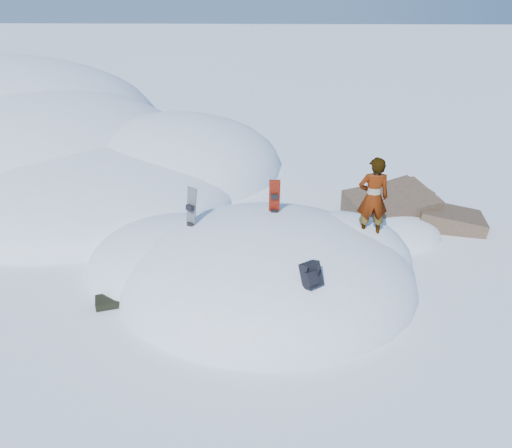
{
  "coord_description": "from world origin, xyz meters",
  "views": [
    {
      "loc": [
        -0.01,
        -9.85,
        6.58
      ],
      "look_at": [
        -0.25,
        0.3,
        1.34
      ],
      "focal_mm": 35.0,
      "sensor_mm": 36.0,
      "label": 1
    }
  ],
  "objects_px": {
    "backpack": "(311,275)",
    "person": "(373,198)",
    "snowboard_red": "(274,205)",
    "snowboard_dark": "(191,218)"
  },
  "relations": [
    {
      "from": "snowboard_red",
      "to": "snowboard_dark",
      "type": "height_order",
      "value": "snowboard_red"
    },
    {
      "from": "snowboard_red",
      "to": "person",
      "type": "height_order",
      "value": "person"
    },
    {
      "from": "snowboard_red",
      "to": "snowboard_dark",
      "type": "xyz_separation_m",
      "value": [
        -1.92,
        -0.39,
        -0.15
      ]
    },
    {
      "from": "snowboard_dark",
      "to": "person",
      "type": "relative_size",
      "value": 0.77
    },
    {
      "from": "backpack",
      "to": "person",
      "type": "bearing_deg",
      "value": 22.19
    },
    {
      "from": "snowboard_red",
      "to": "snowboard_dark",
      "type": "relative_size",
      "value": 0.93
    },
    {
      "from": "snowboard_dark",
      "to": "backpack",
      "type": "relative_size",
      "value": 2.55
    },
    {
      "from": "snowboard_red",
      "to": "backpack",
      "type": "bearing_deg",
      "value": -76.73
    },
    {
      "from": "snowboard_dark",
      "to": "person",
      "type": "height_order",
      "value": "person"
    },
    {
      "from": "backpack",
      "to": "person",
      "type": "distance_m",
      "value": 2.82
    }
  ]
}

